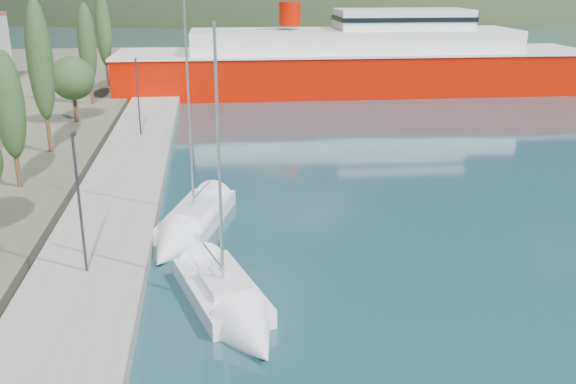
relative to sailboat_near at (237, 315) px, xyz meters
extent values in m
plane|color=#1C414A|center=(2.70, 111.43, -0.33)|extent=(1400.00, 1400.00, 0.00)
cube|color=gray|center=(-6.30, 17.43, 0.07)|extent=(5.00, 88.00, 0.80)
cylinder|color=#47301E|center=(-12.44, 16.85, 1.28)|extent=(0.30, 0.30, 1.82)
ellipsoid|color=#27411D|center=(-12.44, 16.85, 5.42)|extent=(1.80, 1.80, 6.45)
cylinder|color=#47301E|center=(-12.44, 25.33, 1.57)|extent=(0.30, 0.30, 2.40)
ellipsoid|color=#27411D|center=(-12.44, 25.33, 7.03)|extent=(1.80, 1.80, 8.52)
cylinder|color=#47301E|center=(-12.44, 35.67, 1.56)|extent=(0.36, 0.36, 2.37)
sphere|color=#27411D|center=(-12.44, 35.67, 4.26)|extent=(3.80, 3.80, 3.80)
cylinder|color=#47301E|center=(-12.44, 44.42, 1.46)|extent=(0.30, 0.30, 2.19)
ellipsoid|color=#27411D|center=(-12.44, 44.42, 6.44)|extent=(1.80, 1.80, 7.76)
cylinder|color=#47301E|center=(-12.44, 55.75, 1.57)|extent=(0.30, 0.30, 2.40)
ellipsoid|color=#27411D|center=(-12.44, 55.75, 7.04)|extent=(1.80, 1.80, 8.52)
cylinder|color=#2D2D33|center=(-6.30, 3.84, 3.47)|extent=(0.12, 0.12, 6.00)
cube|color=#2D2D33|center=(-6.30, 4.09, 6.47)|extent=(0.15, 0.50, 0.12)
cylinder|color=#2D2D33|center=(-6.30, 29.55, 3.47)|extent=(0.12, 0.12, 6.00)
cube|color=#2D2D33|center=(-6.30, 29.80, 6.47)|extent=(0.15, 0.50, 0.12)
cube|color=silver|center=(-0.58, 2.03, -0.05)|extent=(4.19, 6.74, 1.01)
cube|color=silver|center=(-0.46, 1.62, 0.62)|extent=(2.17, 2.84, 0.39)
cylinder|color=silver|center=(-0.46, 1.62, 5.76)|extent=(0.12, 0.12, 10.61)
cone|color=silver|center=(0.52, -1.84, -0.05)|extent=(3.27, 3.52, 2.57)
cube|color=silver|center=(-1.63, 11.16, -0.05)|extent=(4.53, 7.57, 1.01)
cube|color=silver|center=(-1.77, 10.70, 0.62)|extent=(2.30, 3.18, 0.39)
cylinder|color=silver|center=(-1.77, 10.70, 6.61)|extent=(0.12, 0.12, 12.31)
cone|color=silver|center=(-2.95, 6.79, -0.05)|extent=(3.43, 3.93, 2.57)
cube|color=#A80D00|center=(16.37, 52.40, 1.74)|extent=(54.72, 12.23, 5.27)
cube|color=silver|center=(16.37, 52.40, 4.37)|extent=(55.11, 12.58, 0.28)
cube|color=silver|center=(16.37, 52.40, 5.50)|extent=(37.78, 10.02, 2.82)
cube|color=silver|center=(22.01, 52.30, 8.04)|extent=(15.39, 7.26, 2.26)
cylinder|color=#A80D00|center=(8.85, 52.53, 8.70)|extent=(2.44, 2.44, 2.63)
camera|label=1|loc=(-0.79, -22.33, 12.50)|focal=40.00mm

